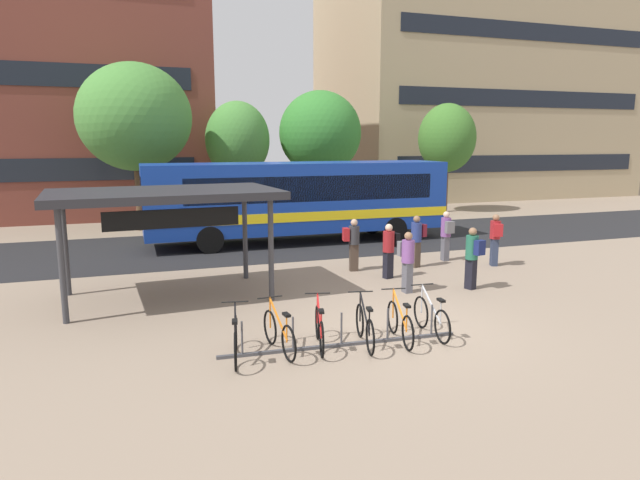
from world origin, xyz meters
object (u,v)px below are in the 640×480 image
(parked_bicycle_orange_4, at_px, (400,323))
(commuter_red_pack_2, at_px, (495,236))
(parked_bicycle_orange_1, at_px, (279,333))
(street_tree_0, at_px, (320,133))
(city_bus, at_px, (297,199))
(commuter_grey_pack_3, at_px, (446,233))
(street_tree_3, at_px, (135,117))
(commuter_grey_pack_6, at_px, (407,258))
(parked_bicycle_black_0, at_px, (236,340))
(parked_bicycle_silver_5, at_px, (431,318))
(commuter_red_pack_0, at_px, (353,241))
(commuter_maroon_pack_4, at_px, (417,238))
(parked_bicycle_black_3, at_px, (365,327))
(commuter_navy_pack_1, at_px, (473,254))
(street_tree_1, at_px, (238,140))
(transit_shelter, at_px, (164,197))
(commuter_black_pack_5, at_px, (389,247))
(parked_bicycle_red_2, at_px, (319,329))
(street_tree_2, at_px, (447,138))

(parked_bicycle_orange_4, bearing_deg, commuter_red_pack_2, -39.82)
(parked_bicycle_orange_1, xyz_separation_m, street_tree_0, (7.19, 18.37, 4.07))
(city_bus, xyz_separation_m, commuter_red_pack_2, (4.85, -6.29, -0.79))
(commuter_grey_pack_3, bearing_deg, street_tree_3, 46.03)
(commuter_grey_pack_6, relative_size, street_tree_3, 0.22)
(commuter_grey_pack_6, bearing_deg, parked_bicycle_black_0, -61.39)
(city_bus, bearing_deg, parked_bicycle_silver_5, 87.76)
(parked_bicycle_orange_1, distance_m, street_tree_3, 17.45)
(commuter_red_pack_0, relative_size, commuter_grey_pack_6, 0.99)
(city_bus, bearing_deg, commuter_maroon_pack_4, 113.07)
(commuter_maroon_pack_4, bearing_deg, parked_bicycle_black_3, 35.23)
(commuter_red_pack_0, relative_size, commuter_navy_pack_1, 0.96)
(commuter_maroon_pack_4, height_order, street_tree_0, street_tree_0)
(commuter_red_pack_0, height_order, street_tree_1, street_tree_1)
(parked_bicycle_silver_5, bearing_deg, commuter_grey_pack_6, -14.67)
(parked_bicycle_black_0, distance_m, commuter_maroon_pack_4, 9.14)
(transit_shelter, bearing_deg, street_tree_3, 88.31)
(street_tree_0, distance_m, street_tree_1, 4.44)
(street_tree_3, bearing_deg, commuter_red_pack_2, -47.11)
(transit_shelter, relative_size, commuter_red_pack_0, 3.54)
(commuter_red_pack_0, xyz_separation_m, street_tree_1, (-1.21, 12.37, 3.13))
(parked_bicycle_silver_5, distance_m, transit_shelter, 7.26)
(city_bus, bearing_deg, commuter_black_pack_5, 97.65)
(parked_bicycle_black_3, bearing_deg, transit_shelter, 47.40)
(city_bus, xyz_separation_m, commuter_navy_pack_1, (2.45, -8.56, -0.78))
(street_tree_3, bearing_deg, city_bus, -41.86)
(transit_shelter, distance_m, commuter_navy_pack_1, 8.35)
(parked_bicycle_black_3, height_order, street_tree_0, street_tree_0)
(parked_bicycle_orange_1, xyz_separation_m, commuter_black_pack_5, (4.64, 4.72, 0.56))
(commuter_red_pack_0, bearing_deg, commuter_black_pack_5, -51.32)
(city_bus, relative_size, parked_bicycle_black_3, 7.10)
(transit_shelter, height_order, commuter_navy_pack_1, transit_shelter)
(parked_bicycle_red_2, distance_m, street_tree_1, 18.78)
(parked_bicycle_red_2, bearing_deg, commuter_grey_pack_6, -34.52)
(parked_bicycle_silver_5, distance_m, commuter_red_pack_0, 6.09)
(commuter_black_pack_5, height_order, street_tree_0, street_tree_0)
(commuter_grey_pack_3, distance_m, street_tree_3, 14.77)
(street_tree_0, xyz_separation_m, street_tree_2, (7.50, -0.34, -0.26))
(commuter_red_pack_0, xyz_separation_m, street_tree_3, (-6.10, 10.74, 4.13))
(parked_bicycle_black_3, distance_m, street_tree_3, 17.92)
(transit_shelter, distance_m, commuter_maroon_pack_4, 8.13)
(street_tree_1, distance_m, street_tree_3, 5.25)
(parked_bicycle_orange_4, relative_size, street_tree_1, 0.28)
(transit_shelter, height_order, commuter_black_pack_5, transit_shelter)
(transit_shelter, xyz_separation_m, commuter_grey_pack_6, (6.14, -1.52, -1.68))
(parked_bicycle_orange_4, bearing_deg, parked_bicycle_black_0, 97.32)
(commuter_red_pack_0, height_order, commuter_grey_pack_3, commuter_grey_pack_3)
(parked_bicycle_red_2, xyz_separation_m, parked_bicycle_silver_5, (2.46, -0.08, 0.00))
(parked_bicycle_orange_1, height_order, street_tree_3, street_tree_3)
(parked_bicycle_black_3, xyz_separation_m, street_tree_3, (-3.85, 16.86, 4.70))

